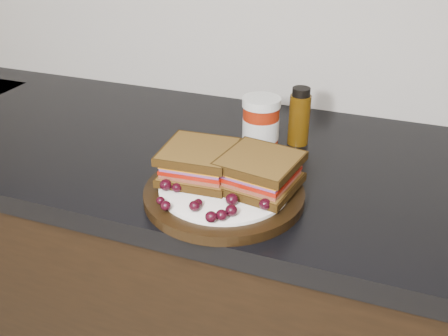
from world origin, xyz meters
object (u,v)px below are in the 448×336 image
at_px(plate, 224,194).
at_px(oil_bottle, 299,116).
at_px(sandwich_left, 199,162).
at_px(condiment_jar, 261,124).

height_order(plate, oil_bottle, oil_bottle).
xyz_separation_m(sandwich_left, oil_bottle, (0.12, 0.25, 0.01)).
height_order(condiment_jar, oil_bottle, oil_bottle).
relative_size(plate, condiment_jar, 2.45).
relative_size(sandwich_left, oil_bottle, 1.00).
bearing_deg(plate, oil_bottle, 75.33).
bearing_deg(sandwich_left, condiment_jar, 69.24).
distance_m(condiment_jar, oil_bottle, 0.09).
distance_m(plate, condiment_jar, 0.21).
bearing_deg(oil_bottle, condiment_jar, -137.81).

